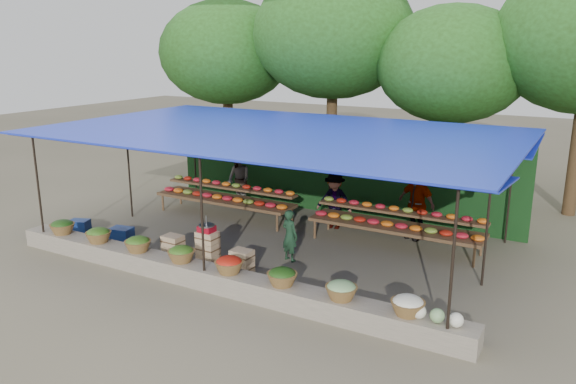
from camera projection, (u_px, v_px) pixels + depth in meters
The scene contains 16 objects.
ground at pixel (278, 245), 13.68m from camera, with size 60.00×60.00×0.00m, color #615B47.
stone_curb at pixel (209, 277), 11.31m from camera, with size 10.60×0.55×0.40m, color #6B6456.
stall_canopy at pixel (279, 136), 13.04m from camera, with size 10.80×6.60×2.82m.
produce_baskets at pixel (205, 259), 11.26m from camera, with size 8.98×0.58×0.34m.
netting_backdrop at pixel (333, 171), 16.01m from camera, with size 10.60×0.06×2.50m, color #1A4719.
tree_row at pixel (390, 45), 17.37m from camera, with size 16.51×5.50×7.12m.
fruit_table_left at pixel (226, 195), 15.84m from camera, with size 4.21×0.95×0.93m.
fruit_table_right at pixel (396, 222), 13.47m from camera, with size 4.21×0.95×0.93m.
crate_counter at pixel (207, 251), 12.41m from camera, with size 2.36×0.35×0.77m.
weighing_scale at pixel (207, 228), 12.26m from camera, with size 0.35×0.35×0.37m.
vendor_seated at pixel (290, 235), 12.57m from camera, with size 0.43×0.29×1.19m, color #193721.
customer_left at pixel (239, 180), 16.80m from camera, with size 0.79×0.62×1.63m, color slate.
customer_mid at pixel (335, 201), 14.77m from camera, with size 0.97×0.56×1.51m, color slate.
customer_right at pixel (416, 203), 13.94m from camera, with size 1.07×0.45×1.83m, color slate.
blue_crate_front at pixel (79, 225), 14.69m from camera, with size 0.49×0.35×0.29m, color navy.
blue_crate_back at pixel (122, 234), 14.00m from camera, with size 0.53×0.38×0.32m, color navy.
Camera 1 is at (6.53, -11.12, 4.76)m, focal length 35.00 mm.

